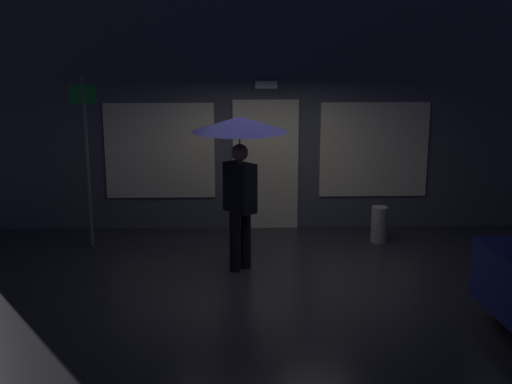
# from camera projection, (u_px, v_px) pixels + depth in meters

# --- Properties ---
(ground_plane) EXTENTS (18.00, 18.00, 0.00)m
(ground_plane) POSITION_uv_depth(u_px,v_px,m) (272.00, 271.00, 9.39)
(ground_plane) COLOR #26262B
(building_facade) EXTENTS (10.95, 0.48, 4.02)m
(building_facade) POSITION_uv_depth(u_px,v_px,m) (265.00, 111.00, 11.21)
(building_facade) COLOR #4C4C56
(building_facade) RESTS_ON ground
(person_with_umbrella) EXTENTS (1.30, 1.30, 2.17)m
(person_with_umbrella) POSITION_uv_depth(u_px,v_px,m) (240.00, 145.00, 9.07)
(person_with_umbrella) COLOR black
(person_with_umbrella) RESTS_ON ground
(street_sign_post) EXTENTS (0.40, 0.07, 2.63)m
(street_sign_post) POSITION_uv_depth(u_px,v_px,m) (86.00, 153.00, 10.18)
(street_sign_post) COLOR #595B60
(street_sign_post) RESTS_ON ground
(sidewalk_bollard) EXTENTS (0.26, 0.26, 0.58)m
(sidewalk_bollard) POSITION_uv_depth(u_px,v_px,m) (379.00, 224.00, 10.67)
(sidewalk_bollard) COLOR #9E998E
(sidewalk_bollard) RESTS_ON ground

